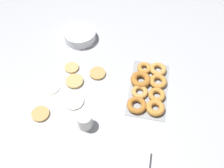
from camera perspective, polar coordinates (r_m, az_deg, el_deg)
The scene contains 11 objects.
ground_plane at distance 1.29m, azimuth -3.39°, elevation -1.76°, with size 3.00×3.00×0.00m, color #B2B5BA.
pancake_0 at distance 1.33m, azimuth -9.00°, elevation 0.65°, with size 0.10×0.10×0.02m, color tan.
pancake_1 at distance 1.35m, azimuth -3.50°, elevation 2.57°, with size 0.09×0.09×0.02m, color tan.
pancake_2 at distance 1.26m, azimuth -9.17°, elevation -4.16°, with size 0.10×0.10×0.01m, color silver.
pancake_3 at distance 1.40m, azimuth -9.67°, elevation 3.89°, with size 0.08×0.08×0.01m, color tan.
pancake_4 at distance 1.26m, azimuth -16.84°, elevation -6.91°, with size 0.09×0.09×0.01m, color tan.
pancake_5 at distance 1.34m, azimuth -14.21°, elevation -0.87°, with size 0.08×0.08×0.01m, color beige.
donut_tray at distance 1.30m, azimuth 8.73°, elevation -0.77°, with size 0.37×0.21×0.04m.
batter_bowl at distance 1.54m, azimuth -7.71°, elevation 11.56°, with size 0.20×0.20×0.06m.
container_stack at distance 1.10m, azimuth 5.42°, elevation -18.75°, with size 0.14×0.12×0.04m.
paper_cup at distance 1.15m, azimuth -6.56°, elevation -8.76°, with size 0.07×0.07×0.09m.
Camera 1 is at (-0.69, -0.21, 1.07)m, focal length 38.00 mm.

